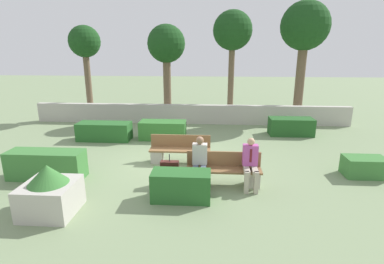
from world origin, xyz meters
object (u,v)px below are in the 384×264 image
object	(u,v)px
tree_center_right	(233,33)
tree_rightmost	(305,29)
planter_corner_left	(50,192)
suitcase	(170,173)
tree_leftmost	(85,45)
bench_left_side	(180,152)
person_seated_woman	(200,160)
person_seated_man	(251,161)
tree_center_left	(166,47)
bench_front	(224,172)

from	to	relation	value
tree_center_right	tree_rightmost	xyz separation A→B (m)	(3.29, -0.30, 0.13)
planter_corner_left	suitcase	distance (m)	2.86
planter_corner_left	tree_center_right	distance (m)	11.14
tree_leftmost	tree_rightmost	bearing A→B (deg)	0.48
bench_left_side	suitcase	size ratio (longest dim) A/B	2.22
person_seated_woman	tree_rightmost	world-z (taller)	tree_rightmost
person_seated_man	tree_leftmost	world-z (taller)	tree_leftmost
tree_center_left	tree_rightmost	size ratio (longest dim) A/B	0.82
tree_leftmost	tree_center_right	bearing A→B (deg)	3.10
bench_left_side	planter_corner_left	xyz separation A→B (m)	(-2.49, -3.20, 0.17)
person_seated_man	person_seated_woman	bearing A→B (deg)	179.93
person_seated_woman	tree_leftmost	size ratio (longest dim) A/B	0.29
bench_front	suitcase	size ratio (longest dim) A/B	2.30
person_seated_man	person_seated_woman	xyz separation A→B (m)	(-1.30, 0.00, 0.01)
person_seated_man	suitcase	world-z (taller)	person_seated_man
person_seated_woman	tree_rightmost	bearing A→B (deg)	59.58
planter_corner_left	tree_center_right	bearing A→B (deg)	65.25
planter_corner_left	tree_leftmost	size ratio (longest dim) A/B	0.24
bench_front	tree_rightmost	bearing A→B (deg)	62.77
bench_left_side	tree_center_left	size ratio (longest dim) A/B	0.41
bench_front	tree_center_left	size ratio (longest dim) A/B	0.43
bench_front	tree_rightmost	world-z (taller)	tree_rightmost
person_seated_woman	suitcase	xyz separation A→B (m)	(-0.78, 0.02, -0.39)
tree_leftmost	tree_center_left	bearing A→B (deg)	-2.46
person_seated_man	tree_rightmost	world-z (taller)	tree_rightmost
bench_front	tree_leftmost	bearing A→B (deg)	131.39
bench_front	planter_corner_left	world-z (taller)	planter_corner_left
person_seated_woman	tree_center_right	bearing A→B (deg)	81.30
person_seated_woman	planter_corner_left	bearing A→B (deg)	-154.00
person_seated_man	planter_corner_left	xyz separation A→B (m)	(-4.47, -1.55, -0.21)
person_seated_man	tree_leftmost	size ratio (longest dim) A/B	0.29
bench_left_side	suitcase	xyz separation A→B (m)	(-0.10, -1.63, 0.00)
person_seated_man	tree_leftmost	xyz separation A→B (m)	(-7.25, 7.61, 2.92)
person_seated_woman	tree_leftmost	xyz separation A→B (m)	(-5.95, 7.61, 2.91)
person_seated_man	tree_center_left	xyz separation A→B (m)	(-3.21, 7.43, 2.83)
bench_left_side	tree_center_left	distance (m)	6.73
tree_rightmost	person_seated_man	bearing A→B (deg)	-112.70
planter_corner_left	tree_center_right	xyz separation A→B (m)	(4.40, 9.54, 3.71)
bench_left_side	tree_center_left	bearing A→B (deg)	103.62
bench_left_side	tree_center_right	world-z (taller)	tree_center_right
tree_center_right	bench_left_side	bearing A→B (deg)	-106.72
bench_front	tree_center_right	size ratio (longest dim) A/B	0.37
suitcase	tree_leftmost	world-z (taller)	tree_leftmost
person_seated_man	planter_corner_left	distance (m)	4.74
planter_corner_left	tree_rightmost	size ratio (longest dim) A/B	0.20
bench_front	bench_left_side	bearing A→B (deg)	131.03
person_seated_man	tree_rightmost	bearing A→B (deg)	67.30
suitcase	tree_center_right	distance (m)	9.09
tree_center_right	tree_center_left	bearing A→B (deg)	-169.83
tree_rightmost	planter_corner_left	bearing A→B (deg)	-129.77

